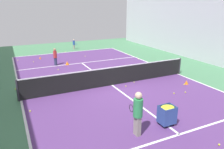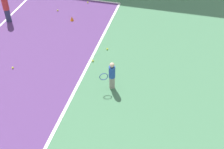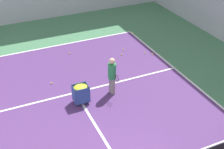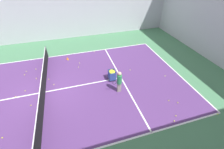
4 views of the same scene
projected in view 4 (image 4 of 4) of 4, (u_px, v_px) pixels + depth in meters
The scene contains 33 objects.
ground_plane at pixel (45, 92), 10.37m from camera, with size 32.31×32.31×0.00m, color #477F56.
court_playing_area at pixel (45, 92), 10.36m from camera, with size 9.77×20.22×0.00m.
line_baseline_far at pixel (172, 68), 12.67m from camera, with size 9.77×0.10×0.00m, color white.
line_sideline_left at pixel (48, 57), 14.09m from camera, with size 0.10×20.22×0.00m, color white.
line_service_far at pixel (121, 78), 11.63m from camera, with size 9.77×0.10×0.00m, color white.
line_centre_service at pixel (45, 92), 10.36m from camera, with size 0.10×11.12×0.00m, color white.
hall_enclosure_left at pixel (40, 2), 14.84m from camera, with size 0.15×28.61×7.91m.
tennis_net at pixel (43, 86), 10.03m from camera, with size 10.07×0.10×1.08m.
coach_at_net at pixel (119, 81), 9.86m from camera, with size 0.34×0.65×1.65m.
ball_cart at pixel (112, 74), 11.12m from camera, with size 0.60×0.49×0.81m.
training_cone_0 at pixel (67, 58), 13.73m from camera, with size 0.21×0.21×0.23m, color orange.
tennis_ball_0 at pixel (54, 85), 10.93m from camera, with size 0.07×0.07×0.07m, color yellow.
tennis_ball_1 at pixel (165, 76), 11.75m from camera, with size 0.07×0.07×0.07m, color yellow.
tennis_ball_2 at pixel (16, 97), 9.94m from camera, with size 0.07×0.07×0.07m, color yellow.
tennis_ball_3 at pixel (130, 70), 12.41m from camera, with size 0.07×0.07×0.07m, color yellow.
tennis_ball_4 at pixel (79, 63), 13.23m from camera, with size 0.07×0.07×0.07m, color yellow.
tennis_ball_6 at pixel (174, 121), 8.44m from camera, with size 0.07×0.07×0.07m, color yellow.
tennis_ball_7 at pixel (36, 78), 11.50m from camera, with size 0.07×0.07×0.07m, color yellow.
tennis_ball_9 at pixel (2, 138), 7.64m from camera, with size 0.07×0.07×0.07m, color yellow.
tennis_ball_11 at pixel (79, 67), 12.72m from camera, with size 0.07×0.07×0.07m, color yellow.
tennis_ball_12 at pixel (31, 105), 9.36m from camera, with size 0.07×0.07×0.07m, color yellow.
tennis_ball_14 at pixel (176, 116), 8.73m from camera, with size 0.07×0.07×0.07m, color yellow.
tennis_ball_15 at pixel (68, 60), 13.62m from camera, with size 0.07×0.07×0.07m, color yellow.
tennis_ball_17 at pixel (49, 79), 11.43m from camera, with size 0.07×0.07×0.07m, color yellow.
tennis_ball_18 at pixel (169, 100), 9.68m from camera, with size 0.07×0.07×0.07m, color yellow.
tennis_ball_20 at pixel (26, 71), 12.23m from camera, with size 0.07×0.07×0.07m, color yellow.
tennis_ball_23 at pixel (25, 91), 10.41m from camera, with size 0.07×0.07×0.07m, color yellow.
tennis_ball_24 at pixel (178, 103), 9.53m from camera, with size 0.07×0.07×0.07m, color yellow.
tennis_ball_25 at pixel (25, 75), 11.87m from camera, with size 0.07×0.07×0.07m, color yellow.
tennis_ball_26 at pixel (137, 44), 16.30m from camera, with size 0.07×0.07×0.07m, color yellow.
tennis_ball_29 at pixel (94, 51), 14.93m from camera, with size 0.07×0.07×0.07m, color yellow.
tennis_ball_30 at pixel (36, 69), 12.50m from camera, with size 0.07×0.07×0.07m, color yellow.
tennis_ball_31 at pixel (217, 114), 8.82m from camera, with size 0.07×0.07×0.07m, color yellow.
Camera 4 is at (8.53, 2.28, 7.24)m, focal length 24.00 mm.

